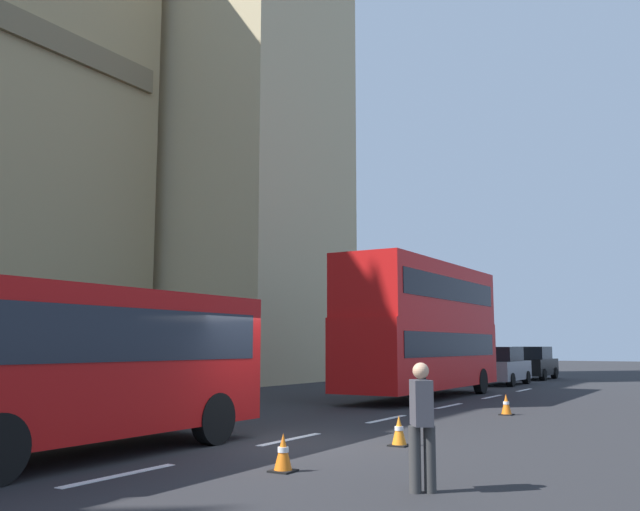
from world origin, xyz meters
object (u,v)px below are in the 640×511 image
object	(u,v)px
traffic_cone_east	(506,405)
sedan_lead	(502,366)
pedestrian_near_cones	(422,422)
traffic_cone_middle	(399,431)
double_decker_bus	(422,324)
sedan_trailing	(534,363)
traffic_cone_west	(283,453)

from	to	relation	value
traffic_cone_east	sedan_lead	bearing A→B (deg)	16.57
pedestrian_near_cones	sedan_lead	bearing A→B (deg)	13.94
sedan_lead	traffic_cone_middle	xyz separation A→B (m)	(-21.63, -4.27, -0.63)
double_decker_bus	sedan_trailing	world-z (taller)	double_decker_bus
double_decker_bus	traffic_cone_west	bearing A→B (deg)	-165.49
traffic_cone_west	traffic_cone_middle	xyz separation A→B (m)	(3.42, -0.39, 0.00)
sedan_trailing	pedestrian_near_cones	bearing A→B (deg)	-168.76
double_decker_bus	traffic_cone_middle	world-z (taller)	double_decker_bus
sedan_trailing	traffic_cone_middle	size ratio (longest dim) A/B	7.59
traffic_cone_west	pedestrian_near_cones	distance (m)	2.52
pedestrian_near_cones	sedan_trailing	bearing A→B (deg)	11.24
sedan_trailing	traffic_cone_middle	bearing A→B (deg)	-171.31
sedan_lead	traffic_cone_west	xyz separation A→B (m)	(-25.04, -3.88, -0.63)
traffic_cone_west	pedestrian_near_cones	world-z (taller)	pedestrian_near_cones
sedan_lead	sedan_trailing	distance (m)	6.52
double_decker_bus	sedan_trailing	distance (m)	16.59
sedan_lead	traffic_cone_east	distance (m)	15.31
traffic_cone_east	pedestrian_near_cones	distance (m)	10.90
sedan_trailing	double_decker_bus	bearing A→B (deg)	-179.96
traffic_cone_west	sedan_lead	bearing A→B (deg)	8.80
sedan_lead	traffic_cone_west	size ratio (longest dim) A/B	7.59
sedan_trailing	pedestrian_near_cones	world-z (taller)	sedan_trailing
double_decker_bus	traffic_cone_middle	distance (m)	12.65
double_decker_bus	pedestrian_near_cones	xyz separation A→B (m)	(-15.39, -6.32, -1.80)
traffic_cone_middle	traffic_cone_east	bearing A→B (deg)	-0.77
sedan_trailing	traffic_cone_east	world-z (taller)	sedan_trailing
traffic_cone_middle	pedestrian_near_cones	bearing A→B (deg)	-151.47
double_decker_bus	traffic_cone_east	world-z (taller)	double_decker_bus
traffic_cone_west	double_decker_bus	bearing A→B (deg)	14.51
sedan_lead	sedan_trailing	world-z (taller)	same
sedan_lead	pedestrian_near_cones	size ratio (longest dim) A/B	2.60
sedan_trailing	traffic_cone_west	size ratio (longest dim) A/B	7.59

